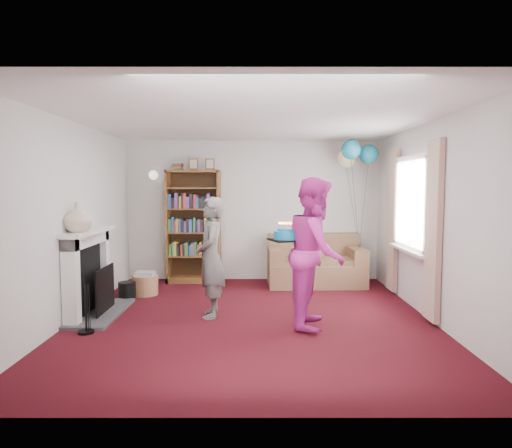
{
  "coord_description": "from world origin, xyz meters",
  "views": [
    {
      "loc": [
        0.05,
        -5.7,
        1.69
      ],
      "look_at": [
        0.05,
        0.6,
        1.16
      ],
      "focal_mm": 32.0,
      "sensor_mm": 36.0,
      "label": 1
    }
  ],
  "objects_px": {
    "bookcase": "(194,227)",
    "birthday_cake": "(287,235)",
    "sofa": "(315,265)",
    "person_magenta": "(316,252)",
    "person_striped": "(211,257)"
  },
  "relations": [
    {
      "from": "person_magenta",
      "to": "birthday_cake",
      "type": "distance_m",
      "value": 0.41
    },
    {
      "from": "birthday_cake",
      "to": "bookcase",
      "type": "bearing_deg",
      "value": 120.59
    },
    {
      "from": "sofa",
      "to": "person_striped",
      "type": "height_order",
      "value": "person_striped"
    },
    {
      "from": "person_magenta",
      "to": "person_striped",
      "type": "bearing_deg",
      "value": 85.57
    },
    {
      "from": "sofa",
      "to": "birthday_cake",
      "type": "xyz_separation_m",
      "value": [
        -0.65,
        -2.25,
        0.77
      ]
    },
    {
      "from": "bookcase",
      "to": "birthday_cake",
      "type": "relative_size",
      "value": 5.71
    },
    {
      "from": "birthday_cake",
      "to": "person_striped",
      "type": "bearing_deg",
      "value": 163.39
    },
    {
      "from": "bookcase",
      "to": "person_striped",
      "type": "height_order",
      "value": "bookcase"
    },
    {
      "from": "bookcase",
      "to": "birthday_cake",
      "type": "xyz_separation_m",
      "value": [
        1.47,
        -2.49,
        0.13
      ]
    },
    {
      "from": "person_striped",
      "to": "person_magenta",
      "type": "relative_size",
      "value": 0.86
    },
    {
      "from": "sofa",
      "to": "person_striped",
      "type": "xyz_separation_m",
      "value": [
        -1.6,
        -1.97,
        0.45
      ]
    },
    {
      "from": "sofa",
      "to": "person_striped",
      "type": "relative_size",
      "value": 1.05
    },
    {
      "from": "sofa",
      "to": "person_magenta",
      "type": "distance_m",
      "value": 2.42
    },
    {
      "from": "person_magenta",
      "to": "birthday_cake",
      "type": "xyz_separation_m",
      "value": [
        -0.35,
        0.08,
        0.2
      ]
    },
    {
      "from": "person_striped",
      "to": "person_magenta",
      "type": "distance_m",
      "value": 1.36
    }
  ]
}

